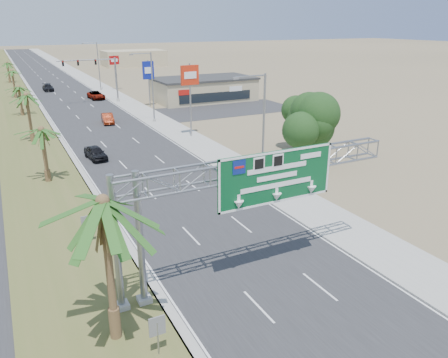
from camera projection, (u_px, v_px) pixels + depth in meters
name	position (u px, v px, depth m)	size (l,w,h in m)	color
road	(52.00, 81.00, 109.80)	(12.00, 300.00, 0.02)	#28282B
sidewalk_right	(86.00, 79.00, 113.44)	(4.00, 300.00, 0.10)	#9E9B93
median_grass	(8.00, 83.00, 105.49)	(7.00, 300.00, 0.12)	#505827
sign_gantry	(248.00, 178.00, 23.55)	(16.75, 1.24, 7.50)	gray
palm_near	(103.00, 202.00, 18.14)	(5.70, 5.70, 8.35)	brown
palm_row_b	(41.00, 130.00, 38.79)	(3.99, 3.99, 5.95)	brown
palm_row_c	(26.00, 96.00, 51.92)	(3.99, 3.99, 6.75)	brown
palm_row_d	(19.00, 88.00, 67.41)	(3.99, 3.99, 5.45)	brown
palm_row_e	(12.00, 71.00, 83.08)	(3.99, 3.99, 6.15)	brown
palm_row_f	(7.00, 63.00, 104.13)	(3.99, 3.99, 5.75)	brown
streetlight_near	(261.00, 136.00, 37.70)	(3.27, 0.44, 10.00)	gray
streetlight_mid	(151.00, 90.00, 62.81)	(3.27, 0.44, 10.00)	gray
streetlight_far	(98.00, 68.00, 92.94)	(3.27, 0.44, 10.00)	gray
signal_mast	(105.00, 76.00, 78.56)	(10.28, 0.71, 8.00)	gray
store_building	(204.00, 90.00, 81.75)	(18.00, 10.00, 4.00)	tan
oak_near	(305.00, 121.00, 44.41)	(4.50, 4.50, 6.80)	brown
oak_far	(304.00, 117.00, 49.29)	(3.50, 3.50, 5.60)	brown
median_signback_a	(157.00, 329.00, 18.93)	(0.75, 0.08, 2.08)	gray
median_signback_b	(87.00, 225.00, 28.67)	(0.75, 0.08, 2.08)	gray
building_distant_right	(134.00, 58.00, 146.94)	(20.00, 12.00, 5.00)	tan
car_left_lane	(96.00, 153.00, 46.97)	(1.65, 4.09, 1.39)	black
car_mid_lane	(108.00, 118.00, 63.65)	(1.51, 4.34, 1.43)	#661B09
car_right_lane	(96.00, 95.00, 83.56)	(2.44, 5.29, 1.47)	gray
car_far	(48.00, 88.00, 93.45)	(1.98, 4.86, 1.41)	black
pole_sign_red_near	(190.00, 80.00, 54.02)	(2.42, 0.54, 9.21)	gray
pole_sign_blue	(148.00, 72.00, 74.63)	(2.02, 0.53, 7.91)	gray
pole_sign_red_far	(114.00, 63.00, 92.55)	(2.19, 0.93, 7.43)	gray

